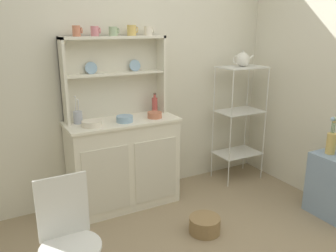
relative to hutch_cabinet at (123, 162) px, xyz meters
name	(u,v)px	position (x,y,z in m)	size (l,w,h in m)	color
wall_back	(126,73)	(0.16, 0.26, 0.81)	(3.84, 0.05, 2.50)	silver
hutch_cabinet	(123,162)	(0.00, 0.00, 0.00)	(1.04, 0.45, 0.86)	silver
hutch_shelf_unit	(114,71)	(0.00, 0.16, 0.85)	(0.97, 0.18, 0.75)	silver
bakers_rack	(240,111)	(1.36, -0.03, 0.35)	(0.49, 0.33, 1.27)	silver
wire_chair	(67,233)	(-0.76, -1.06, 0.08)	(0.36, 0.36, 0.85)	white
floor_basket	(205,225)	(0.41, -0.79, -0.37)	(0.26, 0.26, 0.14)	#93754C
cup_terracotta_0	(77,31)	(-0.33, 0.12, 1.21)	(0.08, 0.07, 0.09)	#C67556
cup_rose_1	(95,31)	(-0.17, 0.12, 1.21)	(0.08, 0.07, 0.09)	#D17A84
cup_sage_2	(113,31)	(0.00, 0.12, 1.20)	(0.09, 0.08, 0.08)	#9EB78E
cup_gold_3	(132,30)	(0.17, 0.12, 1.21)	(0.10, 0.08, 0.09)	#DBB760
cup_cream_4	(149,31)	(0.34, 0.12, 1.21)	(0.09, 0.08, 0.09)	silver
bowl_mixing_large	(92,124)	(-0.30, -0.07, 0.44)	(0.18, 0.18, 0.05)	silver
bowl_floral_medium	(125,119)	(0.00, -0.07, 0.44)	(0.15, 0.15, 0.06)	#8EB2D1
bowl_cream_small	(155,115)	(0.30, -0.07, 0.44)	(0.14, 0.14, 0.06)	#C67556
jam_bottle	(155,105)	(0.38, 0.09, 0.50)	(0.06, 0.06, 0.20)	#B74C47
utensil_jar	(78,117)	(-0.38, 0.08, 0.47)	(0.08, 0.08, 0.24)	#B2B7C6
porcelain_teapot	(243,59)	(1.36, -0.03, 0.91)	(0.24, 0.15, 0.17)	white
flower_vase	(331,141)	(1.60, -1.02, 0.25)	(0.08, 0.08, 0.34)	#DBB760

